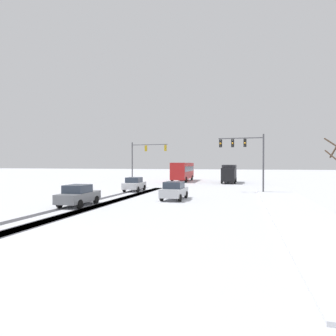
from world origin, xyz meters
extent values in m
plane|color=silver|center=(0.00, 0.00, 0.00)|extent=(300.00, 300.00, 0.00)
cube|color=#424247|center=(-3.50, 13.09, 0.00)|extent=(1.14, 28.80, 0.01)
cube|color=#424247|center=(-5.46, 13.09, 0.00)|extent=(0.70, 28.80, 0.01)
cube|color=#424247|center=(-3.65, 13.09, 0.00)|extent=(1.13, 28.80, 0.01)
cube|color=white|center=(10.74, 11.78, 0.06)|extent=(4.00, 28.80, 0.12)
cylinder|color=#47474C|center=(-9.34, 32.19, 3.25)|extent=(0.18, 0.18, 6.50)
cylinder|color=#47474C|center=(-6.52, 32.09, 6.10)|extent=(5.65, 0.31, 0.12)
cube|color=#B79319|center=(-7.09, 32.11, 5.55)|extent=(0.33, 0.25, 0.90)
sphere|color=black|center=(-7.08, 32.27, 5.85)|extent=(0.20, 0.20, 0.20)
sphere|color=orange|center=(-7.08, 32.27, 5.55)|extent=(0.20, 0.20, 0.20)
sphere|color=black|center=(-7.08, 32.27, 5.25)|extent=(0.20, 0.20, 0.20)
cube|color=#B79319|center=(-3.98, 32.00, 5.55)|extent=(0.33, 0.25, 0.90)
sphere|color=black|center=(-3.98, 32.16, 5.85)|extent=(0.20, 0.20, 0.20)
sphere|color=orange|center=(-3.98, 32.16, 5.55)|extent=(0.20, 0.20, 0.20)
sphere|color=black|center=(-3.98, 32.16, 5.25)|extent=(0.20, 0.20, 0.20)
cylinder|color=#47474C|center=(9.34, 24.19, 3.25)|extent=(0.18, 0.18, 6.50)
cylinder|color=#47474C|center=(6.89, 24.26, 6.10)|extent=(4.92, 0.27, 0.12)
cube|color=black|center=(7.38, 24.24, 5.55)|extent=(0.33, 0.25, 0.90)
sphere|color=black|center=(7.37, 24.09, 5.85)|extent=(0.20, 0.20, 0.20)
sphere|color=orange|center=(7.37, 24.09, 5.55)|extent=(0.20, 0.20, 0.20)
sphere|color=black|center=(7.37, 24.09, 5.25)|extent=(0.20, 0.20, 0.20)
cube|color=black|center=(6.03, 24.29, 5.55)|extent=(0.33, 0.25, 0.90)
sphere|color=black|center=(6.02, 24.13, 5.85)|extent=(0.20, 0.20, 0.20)
sphere|color=orange|center=(6.02, 24.13, 5.55)|extent=(0.20, 0.20, 0.20)
sphere|color=black|center=(6.02, 24.13, 5.25)|extent=(0.20, 0.20, 0.20)
cube|color=black|center=(4.67, 24.33, 5.55)|extent=(0.33, 0.25, 0.90)
sphere|color=black|center=(4.67, 24.17, 5.85)|extent=(0.20, 0.20, 0.20)
sphere|color=orange|center=(4.67, 24.17, 5.55)|extent=(0.20, 0.20, 0.20)
sphere|color=black|center=(4.67, 24.17, 5.25)|extent=(0.20, 0.20, 0.20)
cube|color=silver|center=(-5.20, 22.55, 0.67)|extent=(1.92, 4.19, 0.70)
cube|color=#2D3847|center=(-5.19, 22.40, 1.32)|extent=(1.66, 1.98, 0.60)
cylinder|color=black|center=(-6.07, 23.78, 0.32)|extent=(0.25, 0.65, 0.64)
cylinder|color=black|center=(-4.46, 23.87, 0.32)|extent=(0.25, 0.65, 0.64)
cylinder|color=black|center=(-5.93, 21.24, 0.32)|extent=(0.25, 0.65, 0.64)
cylinder|color=black|center=(-4.32, 21.33, 0.32)|extent=(0.25, 0.65, 0.64)
cube|color=#B7BABF|center=(1.19, 16.04, 0.67)|extent=(1.77, 4.13, 0.70)
cube|color=#2D3847|center=(1.19, 15.89, 1.32)|extent=(1.59, 1.93, 0.60)
cylinder|color=black|center=(0.41, 17.33, 0.32)|extent=(0.23, 0.64, 0.64)
cylinder|color=black|center=(2.02, 17.30, 0.32)|extent=(0.23, 0.64, 0.64)
cylinder|color=black|center=(0.36, 14.78, 0.32)|extent=(0.23, 0.64, 0.64)
cylinder|color=black|center=(1.98, 14.76, 0.32)|extent=(0.23, 0.64, 0.64)
cube|color=slate|center=(-5.06, 10.53, 0.67)|extent=(1.85, 4.16, 0.70)
cube|color=#2D3847|center=(-5.05, 10.38, 1.32)|extent=(1.63, 1.96, 0.60)
cylinder|color=black|center=(-5.91, 11.77, 0.32)|extent=(0.24, 0.65, 0.64)
cylinder|color=black|center=(-4.30, 11.83, 0.32)|extent=(0.24, 0.65, 0.64)
cylinder|color=black|center=(-5.82, 9.23, 0.32)|extent=(0.24, 0.65, 0.64)
cylinder|color=black|center=(-4.20, 9.29, 0.32)|extent=(0.24, 0.65, 0.64)
cube|color=#B21E1E|center=(-3.52, 42.50, 1.93)|extent=(2.83, 11.07, 2.90)
cube|color=#283342|center=(-3.52, 42.50, 2.28)|extent=(2.84, 10.19, 0.90)
cylinder|color=black|center=(-2.21, 38.69, 0.48)|extent=(0.33, 0.97, 0.96)
cylinder|color=black|center=(-4.59, 38.62, 0.48)|extent=(0.33, 0.97, 0.96)
cylinder|color=black|center=(-2.43, 45.84, 0.48)|extent=(0.33, 0.97, 0.96)
cylinder|color=black|center=(-4.80, 45.76, 0.48)|extent=(0.33, 0.97, 0.96)
cube|color=black|center=(4.90, 37.26, 1.47)|extent=(2.13, 2.23, 2.10)
cube|color=#333338|center=(4.95, 40.96, 1.72)|extent=(2.27, 5.23, 2.60)
cylinder|color=black|center=(5.92, 37.69, 0.42)|extent=(0.29, 0.84, 0.84)
cylinder|color=black|center=(3.89, 37.71, 0.42)|extent=(0.29, 0.84, 0.84)
cylinder|color=black|center=(5.98, 42.38, 0.42)|extent=(0.29, 0.84, 0.84)
cylinder|color=black|center=(3.96, 42.40, 0.42)|extent=(0.29, 0.84, 0.84)
cylinder|color=#423023|center=(12.96, 12.27, 4.00)|extent=(0.70, 0.93, 0.79)
cylinder|color=#423023|center=(12.77, 11.68, 3.68)|extent=(0.70, 1.27, 0.96)
camera|label=1|loc=(7.12, -8.81, 3.24)|focal=30.43mm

